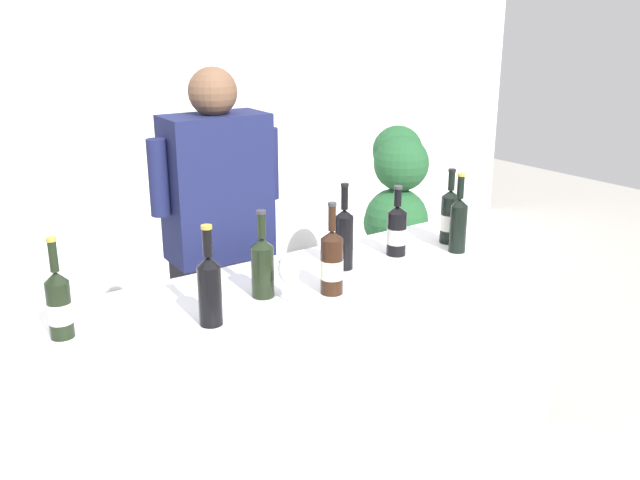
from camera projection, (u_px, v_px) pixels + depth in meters
The scene contains 13 objects.
wall_back at pixel (76, 94), 4.56m from camera, with size 8.00×0.10×2.80m, color white.
counter at pixel (296, 390), 2.83m from camera, with size 2.49×0.62×0.93m, color white.
wine_bottle_0 at pixel (262, 265), 2.52m from camera, with size 0.08×0.08×0.32m.
wine_bottle_1 at pixel (59, 304), 2.20m from camera, with size 0.08×0.08×0.33m.
wine_bottle_2 at pixel (449, 216), 3.11m from camera, with size 0.08×0.08×0.34m.
wine_bottle_3 at pixel (397, 230), 2.96m from camera, with size 0.08×0.08×0.30m.
wine_bottle_4 at pixel (332, 262), 2.55m from camera, with size 0.08×0.08×0.34m.
wine_bottle_5 at pixel (344, 237), 2.79m from camera, with size 0.07×0.07×0.35m.
wine_bottle_6 at pixel (458, 222), 2.99m from camera, with size 0.07×0.07×0.34m.
wine_bottle_7 at pixel (210, 287), 2.29m from camera, with size 0.08×0.08×0.34m.
wine_glass at pixel (289, 271), 2.45m from camera, with size 0.08×0.08×0.19m.
person_server at pixel (221, 264), 3.17m from camera, with size 0.60×0.26×1.70m.
potted_shrub at pixel (396, 213), 4.59m from camera, with size 0.47×0.47×1.22m.
Camera 1 is at (-1.35, -2.10, 1.91)m, focal length 39.47 mm.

